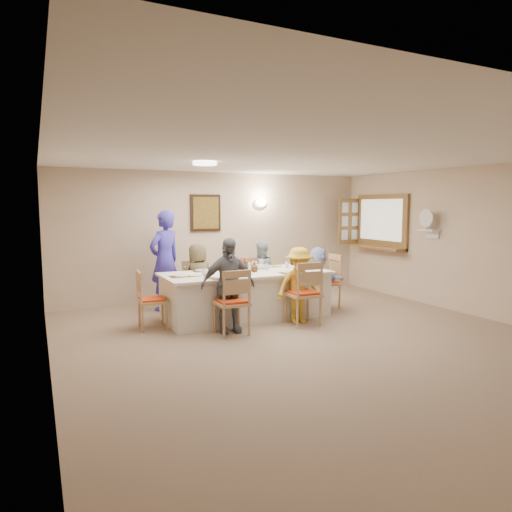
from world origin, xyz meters
name	(u,v)px	position (x,y,z in m)	size (l,w,h in m)	color
ground	(314,343)	(0.00, 0.00, 0.00)	(7.00, 7.00, 0.00)	#826E56
room_walls	(316,231)	(0.00, 0.00, 1.51)	(7.00, 7.00, 7.00)	#C2AA8F
wall_picture	(206,213)	(-0.30, 3.46, 1.70)	(0.62, 0.05, 0.72)	black
wall_sconce	(261,203)	(0.90, 3.44, 1.90)	(0.26, 0.09, 0.18)	white
ceiling_light	(205,163)	(-1.00, 1.50, 2.47)	(0.36, 0.36, 0.05)	white
serving_hatch	(382,222)	(3.21, 2.40, 1.50)	(0.06, 1.50, 1.15)	brown
hatch_sill	(376,247)	(3.09, 2.40, 0.97)	(0.30, 1.50, 0.05)	brown
shutter_door	(349,221)	(2.95, 3.16, 1.50)	(0.55, 0.04, 1.00)	brown
fan_shelf	(429,230)	(3.13, 1.05, 1.40)	(0.22, 0.36, 0.03)	white
desk_fan	(428,222)	(3.10, 1.05, 1.55)	(0.30, 0.30, 0.28)	#A5A5A8
dining_table	(246,295)	(-0.24, 1.68, 0.38)	(2.74, 1.16, 0.76)	silver
chair_back_left	(196,286)	(-0.84, 2.48, 0.44)	(0.42, 0.42, 0.88)	tan
chair_back_right	(258,281)	(0.36, 2.48, 0.44)	(0.42, 0.42, 0.88)	tan
chair_front_left	(231,301)	(-0.84, 0.88, 0.48)	(0.46, 0.46, 0.96)	tan
chair_front_right	(303,293)	(0.36, 0.88, 0.50)	(0.48, 0.48, 1.01)	tan
chair_left_end	(152,299)	(-1.79, 1.68, 0.44)	(0.43, 0.43, 0.89)	tan
chair_right_end	(325,281)	(1.31, 1.68, 0.49)	(0.47, 0.47, 0.98)	tan
diner_back_left	(198,278)	(-0.84, 2.36, 0.60)	(0.62, 0.43, 1.21)	brown
diner_back_right	(260,274)	(0.36, 2.36, 0.60)	(0.63, 0.52, 1.21)	#9BA9B6
diner_front_left	(228,285)	(-0.84, 1.00, 0.69)	(0.84, 0.40, 1.39)	slate
diner_front_right	(299,285)	(0.36, 1.00, 0.60)	(0.79, 0.46, 1.20)	gold
diner_right_end	(319,278)	(1.18, 1.68, 0.56)	(0.39, 1.06, 1.12)	#B1BCE8
caregiver	(165,260)	(-1.29, 2.83, 0.88)	(0.77, 0.67, 1.77)	#4036BB
placemat_fl	(222,278)	(-0.84, 1.26, 0.76)	(0.35, 0.26, 0.01)	#472B19
plate_fl	(222,277)	(-0.84, 1.26, 0.77)	(0.25, 0.25, 0.02)	white
napkin_fl	(234,277)	(-0.66, 1.21, 0.77)	(0.15, 0.15, 0.01)	yellow
placemat_fr	(291,273)	(0.36, 1.26, 0.76)	(0.34, 0.26, 0.01)	#472B19
plate_fr	(291,272)	(0.36, 1.26, 0.77)	(0.24, 0.24, 0.02)	white
napkin_fr	(302,272)	(0.54, 1.21, 0.77)	(0.14, 0.14, 0.01)	yellow
placemat_bl	(203,271)	(-0.84, 2.10, 0.76)	(0.33, 0.25, 0.01)	#472B19
plate_bl	(203,270)	(-0.84, 2.10, 0.77)	(0.26, 0.26, 0.02)	white
napkin_bl	(214,270)	(-0.66, 2.05, 0.77)	(0.14, 0.14, 0.01)	yellow
placemat_br	(267,267)	(0.36, 2.10, 0.76)	(0.32, 0.24, 0.01)	#472B19
plate_br	(267,266)	(0.36, 2.10, 0.77)	(0.22, 0.22, 0.01)	white
napkin_br	(277,266)	(0.54, 2.05, 0.77)	(0.14, 0.14, 0.01)	yellow
placemat_le	(181,276)	(-1.34, 1.68, 0.76)	(0.34, 0.25, 0.01)	#472B19
plate_le	(181,276)	(-1.34, 1.68, 0.77)	(0.24, 0.24, 0.01)	white
napkin_le	(193,276)	(-1.16, 1.63, 0.77)	(0.14, 0.14, 0.01)	yellow
placemat_re	(304,268)	(0.88, 1.68, 0.76)	(0.33, 0.25, 0.01)	#472B19
plate_re	(304,267)	(0.88, 1.68, 0.77)	(0.22, 0.22, 0.01)	white
napkin_re	(315,267)	(1.06, 1.63, 0.77)	(0.14, 0.14, 0.01)	yellow
teacup_a	(206,276)	(-1.06, 1.33, 0.80)	(0.13, 0.13, 0.09)	white
teacup_b	(255,264)	(0.17, 2.21, 0.81)	(0.11, 0.11, 0.09)	white
bowl_a	(240,274)	(-0.48, 1.40, 0.79)	(0.22, 0.22, 0.05)	white
bowl_b	(260,267)	(0.12, 1.92, 0.79)	(0.23, 0.23, 0.07)	white
condiment_ketchup	(241,265)	(-0.34, 1.66, 0.89)	(0.13, 0.13, 0.25)	red
condiment_brown	(245,265)	(-0.23, 1.77, 0.87)	(0.10, 0.11, 0.21)	#542E16
condiment_malt	(254,267)	(-0.11, 1.63, 0.84)	(0.17, 0.17, 0.16)	#542E16
drinking_glass	(237,269)	(-0.39, 1.73, 0.82)	(0.07, 0.07, 0.10)	silver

